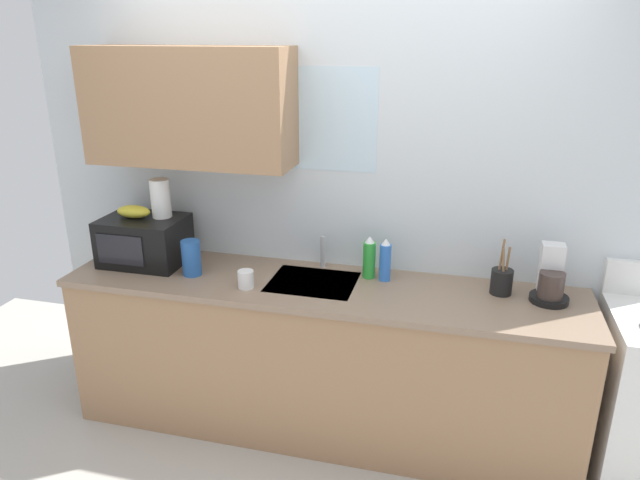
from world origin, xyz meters
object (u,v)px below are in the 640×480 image
Objects in this scene: microwave at (144,240)px; cereal_canister at (191,258)px; dish_soap_bottle_blue at (385,261)px; coffee_maker at (551,280)px; paper_towel_roll at (161,198)px; utensil_crock at (502,281)px; banana_bunch at (134,212)px; mug_white at (246,279)px; dish_soap_bottle_green at (369,258)px.

microwave reaches higher than cereal_canister.
microwave is 1.38m from dish_soap_bottle_blue.
coffee_maker is 1.18× the size of dish_soap_bottle_blue.
utensil_crock is (1.88, 0.02, -0.31)m from paper_towel_roll.
paper_towel_roll is at bearing 27.17° from microwave.
banana_bunch reaches higher than utensil_crock.
dish_soap_bottle_blue is (1.43, 0.09, -0.19)m from banana_bunch.
mug_white is at bearing -14.37° from banana_bunch.
banana_bunch is at bearing -176.33° from dish_soap_bottle_blue.
utensil_crock is (0.60, -0.02, -0.04)m from dish_soap_bottle_blue.
microwave reaches higher than dish_soap_bottle_green.
mug_white is (0.74, -0.19, -0.26)m from banana_bunch.
utensil_crock is (2.03, 0.07, -0.23)m from banana_bunch.
paper_towel_roll is at bearing 18.43° from banana_bunch.
utensil_crock is (1.29, 0.26, 0.02)m from mug_white.
cereal_canister is 1.65m from utensil_crock.
cereal_canister is 2.08× the size of mug_white.
banana_bunch is (-0.05, 0.00, 0.17)m from microwave.
paper_towel_roll is at bearing -177.23° from dish_soap_bottle_green.
microwave is at bearing -175.17° from dish_soap_bottle_green.
coffee_maker is at bearing 1.55° from microwave.
dish_soap_bottle_blue reaches higher than cereal_canister.
dish_soap_bottle_blue reaches higher than mug_white.
banana_bunch is 0.71× the size of coffee_maker.
dish_soap_bottle_green is (1.19, 0.06, -0.27)m from paper_towel_roll.
banana_bunch is 2.05m from utensil_crock.
microwave is 2.21m from coffee_maker.
mug_white is at bearing -170.73° from coffee_maker.
dish_soap_bottle_green is at bearing 2.77° from paper_towel_roll.
cereal_canister is (0.34, -0.10, -0.04)m from microwave.
paper_towel_roll reaches higher than microwave.
cereal_canister is at bearing -32.01° from paper_towel_roll.
paper_towel_roll is (0.10, 0.05, 0.24)m from microwave.
dish_soap_bottle_green is at bearing 170.05° from dish_soap_bottle_blue.
utensil_crock reaches higher than coffee_maker.
coffee_maker is at bearing -2.86° from utensil_crock.
banana_bunch is at bearing 165.63° from mug_white.
microwave is 1.99m from utensil_crock.
paper_towel_roll reaches higher than utensil_crock.
microwave is 1.54× the size of utensil_crock.
coffee_maker is 0.92m from dish_soap_bottle_green.
microwave is 0.36m from cereal_canister.
paper_towel_roll is 0.40m from cereal_canister.
dish_soap_bottle_green is 2.49× the size of mug_white.
cereal_canister is at bearing -167.69° from dish_soap_bottle_green.
paper_towel_roll reaches higher than dish_soap_bottle_green.
cereal_canister is 0.37m from mug_white.
coffee_maker reaches higher than mug_white.
microwave is at bearing -176.13° from dish_soap_bottle_blue.
coffee_maker reaches higher than microwave.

